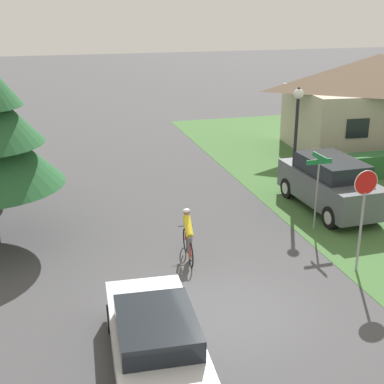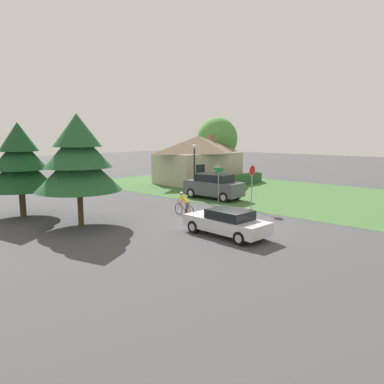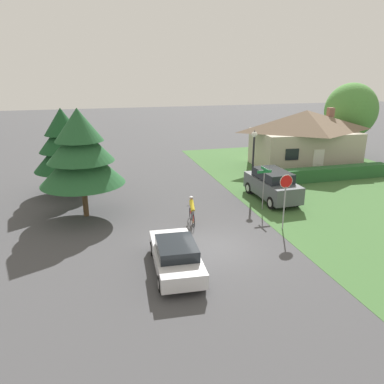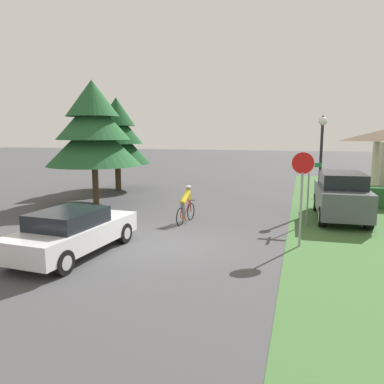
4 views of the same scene
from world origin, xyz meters
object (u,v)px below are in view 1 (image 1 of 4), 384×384
object	(u,v)px
stop_sign	(364,201)
street_lamp	(297,122)
cottage_house	(376,100)
sedan_left_lane	(156,340)
cyclist	(188,236)
street_name_sign	(318,178)
parked_suv_right	(330,184)

from	to	relation	value
stop_sign	street_lamp	xyz separation A→B (m)	(0.77, 5.78, 0.94)
cottage_house	sedan_left_lane	distance (m)	20.63
cyclist	cottage_house	bearing A→B (deg)	-46.10
cyclist	street_lamp	world-z (taller)	street_lamp
cyclist	street_name_sign	bearing A→B (deg)	-72.38
parked_suv_right	street_lamp	size ratio (longest dim) A/B	1.08
cyclist	parked_suv_right	size ratio (longest dim) A/B	0.38
street_name_sign	sedan_left_lane	bearing A→B (deg)	-139.41
cottage_house	street_lamp	xyz separation A→B (m)	(-7.43, -6.02, 0.54)
parked_suv_right	stop_sign	size ratio (longest dim) A/B	1.57
cottage_house	parked_suv_right	distance (m)	9.99
cyclist	parked_suv_right	distance (m)	6.46
cottage_house	cyclist	size ratio (longest dim) A/B	5.19
sedan_left_lane	parked_suv_right	bearing A→B (deg)	-44.31
parked_suv_right	street_lamp	distance (m)	2.56
street_lamp	street_name_sign	xyz separation A→B (m)	(-0.53, -2.80, -1.23)
street_lamp	cyclist	bearing A→B (deg)	-144.07
sedan_left_lane	cyclist	distance (m)	5.12
cottage_house	street_lamp	size ratio (longest dim) A/B	2.14
sedan_left_lane	cyclist	world-z (taller)	cyclist
cottage_house	sedan_left_lane	xyz separation A→B (m)	(-14.57, -14.49, -1.80)
cyclist	street_lamp	bearing A→B (deg)	-47.93
sedan_left_lane	stop_sign	xyz separation A→B (m)	(6.37, 2.68, 1.41)
cottage_house	street_name_sign	xyz separation A→B (m)	(-7.96, -8.82, -0.69)
cyclist	street_name_sign	world-z (taller)	street_name_sign
sedan_left_lane	street_name_sign	bearing A→B (deg)	-45.72
sedan_left_lane	street_name_sign	world-z (taller)	street_name_sign
sedan_left_lane	cottage_house	bearing A→B (deg)	-41.48
street_name_sign	stop_sign	bearing A→B (deg)	-94.73
sedan_left_lane	parked_suv_right	xyz separation A→B (m)	(7.95, 7.16, 0.30)
sedan_left_lane	stop_sign	distance (m)	7.05
cottage_house	street_name_sign	distance (m)	11.90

